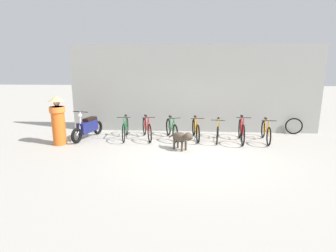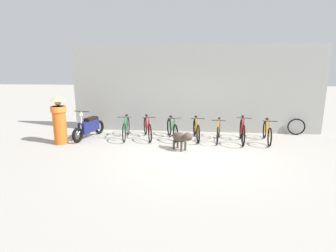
% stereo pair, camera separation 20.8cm
% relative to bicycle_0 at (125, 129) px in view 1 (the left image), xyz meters
% --- Properties ---
extents(ground_plane, '(60.00, 60.00, 0.00)m').
position_rel_bicycle_0_xyz_m(ground_plane, '(2.44, -1.58, -0.36)').
color(ground_plane, '#ADA89E').
extents(shop_wall_back, '(9.71, 0.20, 3.36)m').
position_rel_bicycle_0_xyz_m(shop_wall_back, '(2.44, 1.33, 1.32)').
color(shop_wall_back, gray).
rests_on(shop_wall_back, ground).
extents(bicycle_0, '(0.46, 1.68, 0.86)m').
position_rel_bicycle_0_xyz_m(bicycle_0, '(0.00, 0.00, 0.00)').
color(bicycle_0, black).
rests_on(bicycle_0, ground).
extents(bicycle_1, '(0.64, 1.68, 0.86)m').
position_rel_bicycle_0_xyz_m(bicycle_1, '(0.77, 0.06, -0.01)').
color(bicycle_1, black).
rests_on(bicycle_1, ground).
extents(bicycle_2, '(0.60, 1.55, 0.82)m').
position_rel_bicycle_0_xyz_m(bicycle_2, '(1.66, 0.12, -0.02)').
color(bicycle_2, black).
rests_on(bicycle_2, ground).
extents(bicycle_3, '(0.46, 1.64, 0.83)m').
position_rel_bicycle_0_xyz_m(bicycle_3, '(2.52, 0.11, -0.02)').
color(bicycle_3, black).
rests_on(bicycle_3, ground).
extents(bicycle_4, '(0.46, 1.62, 0.80)m').
position_rel_bicycle_0_xyz_m(bicycle_4, '(3.29, 0.00, -0.03)').
color(bicycle_4, black).
rests_on(bicycle_4, ground).
extents(bicycle_5, '(0.46, 1.69, 0.93)m').
position_rel_bicycle_0_xyz_m(bicycle_5, '(4.08, -0.13, 0.02)').
color(bicycle_5, black).
rests_on(bicycle_5, ground).
extents(bicycle_6, '(0.46, 1.68, 0.82)m').
position_rel_bicycle_0_xyz_m(bicycle_6, '(4.93, -0.02, -0.02)').
color(bicycle_6, black).
rests_on(bicycle_6, ground).
extents(motorcycle, '(0.64, 1.79, 1.05)m').
position_rel_bicycle_0_xyz_m(motorcycle, '(-1.35, -0.08, 0.05)').
color(motorcycle, black).
rests_on(motorcycle, ground).
extents(stray_dog, '(0.82, 0.79, 0.62)m').
position_rel_bicycle_0_xyz_m(stray_dog, '(2.05, -1.22, 0.05)').
color(stray_dog, '#4C3F33').
rests_on(stray_dog, ground).
extents(person_in_robes, '(0.57, 0.57, 1.62)m').
position_rel_bicycle_0_xyz_m(person_in_robes, '(-2.01, -0.88, 0.49)').
color(person_in_robes, orange).
rests_on(person_in_robes, ground).
extents(spare_tire_left, '(0.63, 0.17, 0.63)m').
position_rel_bicycle_0_xyz_m(spare_tire_left, '(6.30, 1.09, -0.04)').
color(spare_tire_left, black).
rests_on(spare_tire_left, ground).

